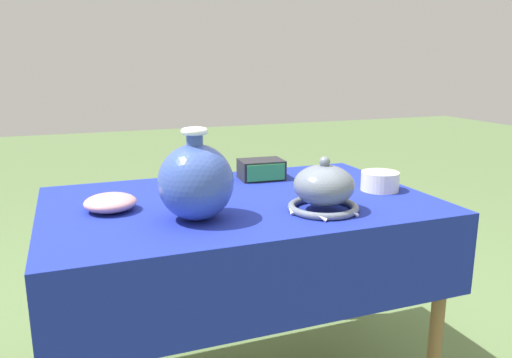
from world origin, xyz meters
TOP-DOWN VIEW (x-y plane):
  - display_table at (0.00, -0.02)m, footprint 1.23×0.79m
  - vase_tall_bulbous at (-0.18, -0.16)m, footprint 0.21×0.21m
  - vase_dome_bell at (0.19, -0.21)m, footprint 0.22×0.21m
  - mosaic_tile_box at (0.17, 0.24)m, footprint 0.17×0.13m
  - pot_squat_ivory at (0.49, -0.07)m, footprint 0.13×0.13m
  - bowl_shallow_rose at (-0.40, 0.01)m, footprint 0.16×0.16m

SIDE VIEW (x-z plane):
  - display_table at x=0.00m, z-range 0.29..0.99m
  - bowl_shallow_rose at x=-0.40m, z-range 0.71..0.76m
  - pot_squat_ivory at x=0.49m, z-range 0.71..0.77m
  - mosaic_tile_box at x=0.17m, z-range 0.71..0.78m
  - vase_dome_bell at x=0.19m, z-range 0.69..0.86m
  - vase_tall_bulbous at x=-0.18m, z-range 0.69..0.95m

